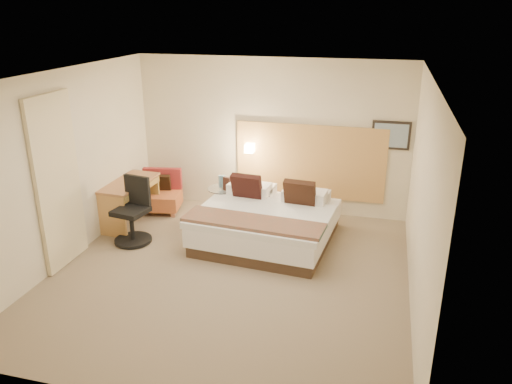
% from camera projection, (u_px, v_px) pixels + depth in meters
% --- Properties ---
extents(floor, '(4.80, 5.00, 0.02)m').
position_uv_depth(floor, '(230.00, 274.00, 6.92)').
color(floor, '#7B6A53').
rests_on(floor, ground).
extents(ceiling, '(4.80, 5.00, 0.02)m').
position_uv_depth(ceiling, '(225.00, 75.00, 5.97)').
color(ceiling, white).
rests_on(ceiling, floor).
extents(wall_back, '(4.80, 0.02, 2.70)m').
position_uv_depth(wall_back, '(271.00, 136.00, 8.72)').
color(wall_back, beige).
rests_on(wall_back, floor).
extents(wall_front, '(4.80, 0.02, 2.70)m').
position_uv_depth(wall_front, '(136.00, 278.00, 4.17)').
color(wall_front, beige).
rests_on(wall_front, floor).
extents(wall_left, '(0.02, 5.00, 2.70)m').
position_uv_depth(wall_left, '(64.00, 168.00, 7.01)').
color(wall_left, beige).
rests_on(wall_left, floor).
extents(wall_right, '(0.02, 5.00, 2.70)m').
position_uv_depth(wall_right, '(423.00, 199.00, 5.87)').
color(wall_right, beige).
rests_on(wall_right, floor).
extents(headboard_panel, '(2.60, 0.04, 1.30)m').
position_uv_depth(headboard_panel, '(310.00, 162.00, 8.66)').
color(headboard_panel, '#BB8849').
rests_on(headboard_panel, wall_back).
extents(art_frame, '(0.62, 0.03, 0.47)m').
position_uv_depth(art_frame, '(391.00, 135.00, 8.16)').
color(art_frame, black).
rests_on(art_frame, wall_back).
extents(art_canvas, '(0.54, 0.01, 0.39)m').
position_uv_depth(art_canvas, '(391.00, 136.00, 8.14)').
color(art_canvas, '#778FA4').
rests_on(art_canvas, wall_back).
extents(lamp_arm, '(0.02, 0.12, 0.02)m').
position_uv_depth(lamp_arm, '(251.00, 147.00, 8.79)').
color(lamp_arm, silver).
rests_on(lamp_arm, wall_back).
extents(lamp_shade, '(0.15, 0.15, 0.15)m').
position_uv_depth(lamp_shade, '(250.00, 148.00, 8.73)').
color(lamp_shade, '#FFEDC6').
rests_on(lamp_shade, wall_back).
extents(curtain, '(0.06, 0.90, 2.42)m').
position_uv_depth(curtain, '(58.00, 182.00, 6.82)').
color(curtain, beige).
rests_on(curtain, wall_left).
extents(bottle_a, '(0.08, 0.08, 0.21)m').
position_uv_depth(bottle_a, '(220.00, 181.00, 8.48)').
color(bottle_a, '#7BA8BE').
rests_on(bottle_a, side_table).
extents(bottle_b, '(0.08, 0.08, 0.21)m').
position_uv_depth(bottle_b, '(224.00, 181.00, 8.48)').
color(bottle_b, '#85BACD').
rests_on(bottle_b, side_table).
extents(menu_folder, '(0.15, 0.10, 0.23)m').
position_uv_depth(menu_folder, '(227.00, 184.00, 8.33)').
color(menu_folder, '#341A15').
rests_on(menu_folder, side_table).
extents(bed, '(2.16, 2.12, 0.98)m').
position_uv_depth(bed, '(267.00, 222.00, 7.79)').
color(bed, '#3D2B1E').
rests_on(bed, floor).
extents(lounge_chair, '(0.80, 0.73, 0.74)m').
position_uv_depth(lounge_chair, '(161.00, 195.00, 8.98)').
color(lounge_chair, tan).
rests_on(lounge_chair, floor).
extents(side_table, '(0.67, 0.67, 0.58)m').
position_uv_depth(side_table, '(223.00, 202.00, 8.55)').
color(side_table, silver).
rests_on(side_table, floor).
extents(desk, '(0.61, 1.22, 0.75)m').
position_uv_depth(desk, '(130.00, 191.00, 8.32)').
color(desk, '#A46A40').
rests_on(desk, floor).
extents(desk_chair, '(0.66, 0.66, 1.02)m').
position_uv_depth(desk_chair, '(133.00, 216.00, 7.75)').
color(desk_chair, black).
rests_on(desk_chair, floor).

